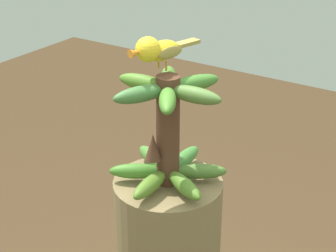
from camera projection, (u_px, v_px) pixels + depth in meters
banana_bunch at (168, 132)px, 1.22m from camera, size 0.26×0.25×0.25m
perched_bird at (156, 50)px, 1.17m from camera, size 0.19×0.07×0.08m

